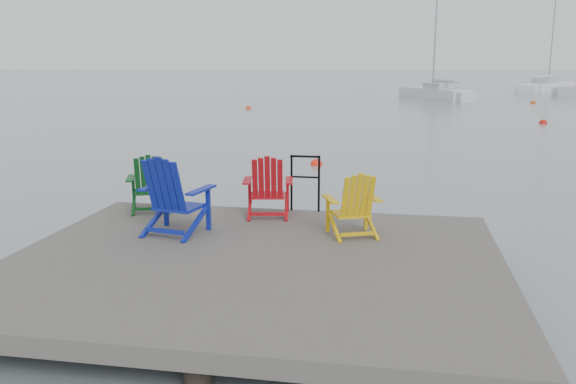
% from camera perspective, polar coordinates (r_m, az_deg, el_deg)
% --- Properties ---
extents(ground, '(400.00, 400.00, 0.00)m').
position_cam_1_polar(ground, '(7.67, -3.11, -9.66)').
color(ground, slate).
rests_on(ground, ground).
extents(dock, '(6.00, 5.00, 1.40)m').
position_cam_1_polar(dock, '(7.55, -3.14, -7.21)').
color(dock, '#2F2C29').
rests_on(dock, ground).
extents(handrail, '(0.48, 0.04, 0.90)m').
position_cam_1_polar(handrail, '(9.65, 1.62, 1.36)').
color(handrail, black).
rests_on(handrail, dock).
extents(chair_green, '(0.88, 0.84, 0.92)m').
position_cam_1_polar(chair_green, '(9.88, -12.76, 0.85)').
color(chair_green, '#0B3D14').
rests_on(chair_green, dock).
extents(chair_blue, '(0.98, 0.92, 1.10)m').
position_cam_1_polar(chair_blue, '(8.47, -10.72, -0.30)').
color(chair_blue, navy).
rests_on(chair_blue, dock).
extents(chair_red, '(0.85, 0.80, 0.95)m').
position_cam_1_polar(chair_red, '(9.29, -1.89, 0.56)').
color(chair_red, '#A20B13').
rests_on(chair_red, dock).
extents(chair_yellow, '(0.86, 0.82, 0.89)m').
position_cam_1_polar(chair_yellow, '(8.29, 6.17, -1.15)').
color(chair_yellow, gold).
rests_on(chair_yellow, dock).
extents(sailboat_near, '(5.43, 7.39, 10.39)m').
position_cam_1_polar(sailboat_near, '(48.49, 13.62, 8.85)').
color(sailboat_near, silver).
rests_on(sailboat_near, ground).
extents(sailboat_mid, '(6.81, 8.96, 12.45)m').
position_cam_1_polar(sailboat_mid, '(64.65, 23.00, 8.97)').
color(sailboat_mid, silver).
rests_on(sailboat_mid, ground).
extents(buoy_a, '(0.34, 0.34, 0.34)m').
position_cam_1_polar(buoy_a, '(17.12, 2.68, 2.55)').
color(buoy_a, red).
rests_on(buoy_a, ground).
extents(buoy_b, '(0.35, 0.35, 0.35)m').
position_cam_1_polar(buoy_b, '(37.64, -3.71, 7.77)').
color(buoy_b, red).
rests_on(buoy_b, ground).
extents(buoy_c, '(0.37, 0.37, 0.37)m').
position_cam_1_polar(buoy_c, '(31.05, 22.76, 5.93)').
color(buoy_c, red).
rests_on(buoy_c, ground).
extents(buoy_d, '(0.39, 0.39, 0.39)m').
position_cam_1_polar(buoy_d, '(45.87, 21.96, 7.70)').
color(buoy_d, '#CB460B').
rests_on(buoy_d, ground).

